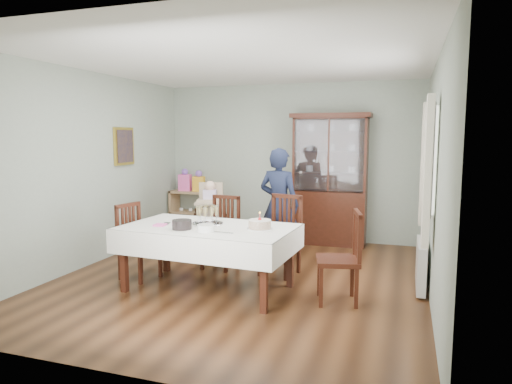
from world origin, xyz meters
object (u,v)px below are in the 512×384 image
at_px(gift_bag_orange, 199,182).
at_px(dining_table, 209,258).
at_px(high_chair, 210,225).
at_px(chair_far_right, 280,251).
at_px(woman, 279,205).
at_px(chair_far_left, 221,246).
at_px(champagne_tray, 208,219).
at_px(sideboard, 195,212).
at_px(china_cabinet, 330,177).
at_px(chair_end_right, 339,275).
at_px(chair_end_left, 139,256).
at_px(birthday_cake, 260,225).
at_px(gift_bag_pink, 185,181).

bearing_deg(gift_bag_orange, dining_table, -62.63).
bearing_deg(high_chair, chair_far_right, -44.35).
bearing_deg(gift_bag_orange, woman, -33.87).
xyz_separation_m(chair_far_left, woman, (0.67, 0.60, 0.53)).
bearing_deg(champagne_tray, chair_far_right, 47.30).
bearing_deg(gift_bag_orange, sideboard, 168.57).
relative_size(china_cabinet, woman, 1.32).
bearing_deg(dining_table, china_cabinet, 70.47).
relative_size(chair_far_right, chair_end_right, 1.03).
height_order(woman, high_chair, woman).
bearing_deg(sideboard, chair_end_right, -41.53).
bearing_deg(chair_far_right, woman, 119.04).
bearing_deg(chair_far_left, champagne_tray, -72.78).
bearing_deg(gift_bag_orange, chair_far_left, -57.02).
height_order(chair_end_left, birthday_cake, birthday_cake).
bearing_deg(dining_table, sideboard, 118.79).
bearing_deg(high_chair, gift_bag_pink, 114.84).
distance_m(chair_far_right, champagne_tray, 1.15).
bearing_deg(china_cabinet, chair_end_right, -78.45).
height_order(dining_table, chair_far_right, chair_far_right).
bearing_deg(high_chair, woman, -19.32).
height_order(chair_far_left, champagne_tray, champagne_tray).
height_order(chair_far_right, champagne_tray, chair_far_right).
height_order(high_chair, champagne_tray, high_chair).
relative_size(dining_table, chair_end_left, 2.17).
relative_size(gift_bag_pink, gift_bag_orange, 1.07).
relative_size(dining_table, chair_far_right, 2.00).
height_order(chair_far_right, high_chair, high_chair).
height_order(chair_far_left, woman, woman).
bearing_deg(chair_end_right, sideboard, -144.95).
distance_m(sideboard, champagne_tray, 3.08).
relative_size(sideboard, high_chair, 0.80).
bearing_deg(champagne_tray, chair_end_left, 179.27).
xyz_separation_m(chair_far_right, high_chair, (-1.31, 0.71, 0.13)).
xyz_separation_m(china_cabinet, birthday_cake, (-0.35, -2.73, -0.31)).
xyz_separation_m(high_chair, champagne_tray, (0.62, -1.46, 0.39)).
bearing_deg(gift_bag_pink, china_cabinet, -0.03).
bearing_deg(high_chair, dining_table, -82.86).
distance_m(dining_table, high_chair, 1.70).
bearing_deg(dining_table, gift_bag_orange, 117.37).
bearing_deg(chair_far_right, sideboard, 150.40).
distance_m(chair_end_left, gift_bag_orange, 2.76).
height_order(high_chair, gift_bag_orange, gift_bag_orange).
distance_m(chair_far_left, chair_far_right, 0.87).
bearing_deg(chair_far_left, birthday_cake, -40.85).
distance_m(chair_end_left, birthday_cake, 1.73).
bearing_deg(china_cabinet, gift_bag_pink, 179.97).
height_order(chair_end_left, chair_end_right, chair_end_right).
distance_m(sideboard, chair_end_left, 2.71).
bearing_deg(chair_end_right, champagne_tray, -104.34).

